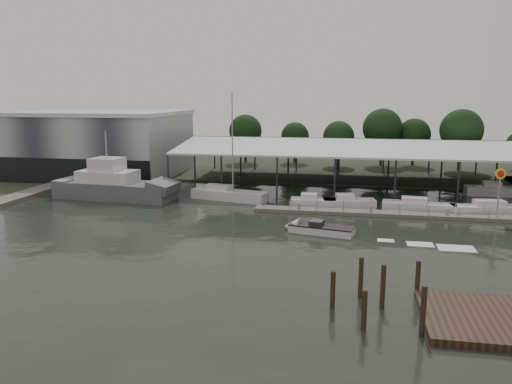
% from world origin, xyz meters
% --- Properties ---
extents(ground, '(200.00, 200.00, 0.00)m').
position_xyz_m(ground, '(0.00, 0.00, 0.00)').
color(ground, black).
rests_on(ground, ground).
extents(land_strip_far, '(140.00, 30.00, 0.30)m').
position_xyz_m(land_strip_far, '(0.00, 42.00, 0.10)').
color(land_strip_far, '#333A2B').
rests_on(land_strip_far, ground).
extents(land_strip_west, '(20.00, 40.00, 0.30)m').
position_xyz_m(land_strip_west, '(-40.00, 30.00, 0.10)').
color(land_strip_west, '#333A2B').
rests_on(land_strip_west, ground).
extents(storage_warehouse, '(24.50, 20.50, 10.50)m').
position_xyz_m(storage_warehouse, '(-28.00, 29.94, 5.29)').
color(storage_warehouse, '#A7ADB2').
rests_on(storage_warehouse, ground).
extents(covered_boat_shed, '(58.24, 24.00, 6.96)m').
position_xyz_m(covered_boat_shed, '(17.00, 28.00, 6.13)').
color(covered_boat_shed, silver).
rests_on(covered_boat_shed, ground).
extents(trawler_dock, '(3.00, 18.00, 0.50)m').
position_xyz_m(trawler_dock, '(-30.00, 14.00, 0.25)').
color(trawler_dock, slate).
rests_on(trawler_dock, ground).
extents(floating_dock, '(28.00, 2.00, 1.40)m').
position_xyz_m(floating_dock, '(15.00, 10.00, 0.20)').
color(floating_dock, slate).
rests_on(floating_dock, ground).
extents(shell_fuel_sign, '(1.10, 0.18, 5.55)m').
position_xyz_m(shell_fuel_sign, '(27.00, 9.99, 3.93)').
color(shell_fuel_sign, '#919397').
rests_on(shell_fuel_sign, ground).
extents(grey_trawler, '(16.33, 6.02, 8.84)m').
position_xyz_m(grey_trawler, '(-17.88, 13.11, 1.58)').
color(grey_trawler, '#575B60').
rests_on(grey_trawler, ground).
extents(white_sailboat, '(10.12, 4.76, 13.54)m').
position_xyz_m(white_sailboat, '(-3.50, 14.99, 0.65)').
color(white_sailboat, white).
rests_on(white_sailboat, ground).
extents(speedboat_underway, '(17.67, 5.65, 2.00)m').
position_xyz_m(speedboat_underway, '(8.49, 1.54, 0.39)').
color(speedboat_underway, white).
rests_on(speedboat_underway, ground).
extents(moored_cruiser_0, '(5.40, 2.49, 1.70)m').
position_xyz_m(moored_cruiser_0, '(7.34, 12.64, 0.61)').
color(moored_cruiser_0, white).
rests_on(moored_cruiser_0, ground).
extents(moored_cruiser_1, '(6.30, 3.09, 1.70)m').
position_xyz_m(moored_cruiser_1, '(11.51, 13.11, 0.61)').
color(moored_cruiser_1, white).
rests_on(moored_cruiser_1, ground).
extents(moored_cruiser_2, '(8.24, 3.07, 1.70)m').
position_xyz_m(moored_cruiser_2, '(19.32, 12.66, 0.61)').
color(moored_cruiser_2, white).
rests_on(moored_cruiser_2, ground).
extents(moored_cruiser_3, '(9.44, 3.51, 1.70)m').
position_xyz_m(moored_cruiser_3, '(27.28, 12.57, 0.61)').
color(moored_cruiser_3, white).
rests_on(moored_cruiser_3, ground).
extents(mooring_pilings, '(5.79, 6.34, 3.51)m').
position_xyz_m(mooring_pilings, '(13.62, -15.53, 1.01)').
color(mooring_pilings, '#352B1A').
rests_on(mooring_pilings, ground).
extents(horizon_tree_line, '(70.48, 11.28, 10.73)m').
position_xyz_m(horizon_tree_line, '(20.63, 47.64, 6.14)').
color(horizon_tree_line, black).
rests_on(horizon_tree_line, ground).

